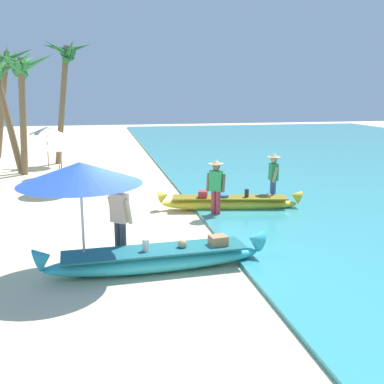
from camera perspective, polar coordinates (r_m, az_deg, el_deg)
ground_plane at (r=10.51m, az=-4.32°, el=-7.73°), size 80.00×80.00×0.00m
boat_cyan_foreground at (r=9.56m, az=-4.41°, el=-8.18°), size 4.77×1.03×0.76m
boat_yellow_midground at (r=14.22m, az=4.60°, el=-1.32°), size 4.43×1.47×0.70m
person_vendor_hatted at (r=13.26m, az=2.97°, el=0.96°), size 0.57×0.46×1.70m
person_tourist_customer at (r=9.84m, az=-8.88°, el=-3.18°), size 0.54×0.52×1.76m
person_vendor_assistant at (r=14.74m, az=9.99°, el=1.98°), size 0.44×0.56×1.71m
patio_umbrella_large at (r=9.10m, az=-13.64°, el=2.23°), size 2.39×2.39×2.28m
parasol_row_0 at (r=17.01m, az=-15.93°, el=5.66°), size 1.60×1.60×1.91m
parasol_row_1 at (r=20.05m, az=-16.24°, el=6.61°), size 1.60×1.60×1.91m
parasol_row_2 at (r=23.08m, az=-17.50°, el=7.24°), size 1.60×1.60×1.91m
palm_tree_tall_inland at (r=24.05m, az=-15.38°, el=14.66°), size 2.52×2.54×6.03m
palm_tree_mid_cluster at (r=21.18m, az=-20.09°, el=13.13°), size 2.43×2.59×5.26m
palm_tree_far_behind at (r=26.93m, az=-21.98°, el=13.79°), size 2.58×2.87×5.93m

